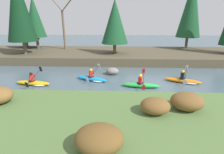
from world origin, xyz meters
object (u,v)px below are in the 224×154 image
(kayaker_lead, at_px, (184,80))
(boulder_midstream, at_px, (112,71))
(kayaker_trailing, at_px, (93,78))
(kayaker_middle, at_px, (141,84))
(kayaker_far_back, at_px, (34,83))

(kayaker_lead, relative_size, boulder_midstream, 2.41)
(kayaker_trailing, bearing_deg, kayaker_middle, 2.32)
(kayaker_middle, bearing_deg, kayaker_lead, 24.20)
(kayaker_middle, height_order, kayaker_trailing, same)
(kayaker_lead, distance_m, kayaker_middle, 3.66)
(kayaker_lead, bearing_deg, kayaker_far_back, -153.11)
(kayaker_lead, bearing_deg, boulder_midstream, -176.89)
(kayaker_lead, xyz_separation_m, kayaker_trailing, (-7.20, 0.15, 0.00))
(boulder_midstream, bearing_deg, kayaker_trailing, -129.80)
(kayaker_lead, relative_size, kayaker_far_back, 0.98)
(kayaker_middle, bearing_deg, kayaker_far_back, -174.53)
(kayaker_lead, xyz_separation_m, kayaker_far_back, (-11.48, -1.02, 0.00))
(kayaker_middle, xyz_separation_m, kayaker_trailing, (-3.72, 1.28, -0.02))
(kayaker_trailing, relative_size, boulder_midstream, 2.41)
(kayaker_middle, bearing_deg, boulder_midstream, 132.27)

